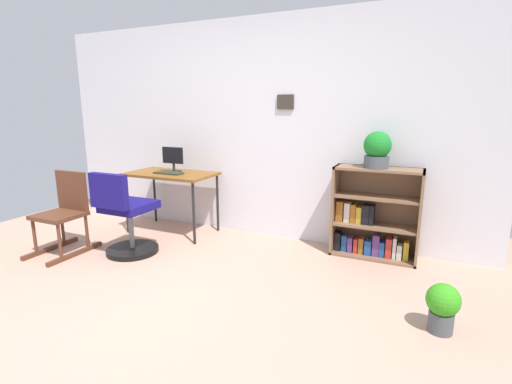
{
  "coord_description": "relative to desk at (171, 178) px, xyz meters",
  "views": [
    {
      "loc": [
        1.85,
        -1.78,
        1.45
      ],
      "look_at": [
        0.43,
        1.34,
        0.68
      ],
      "focal_mm": 26.34,
      "sensor_mm": 36.0,
      "label": 1
    }
  ],
  "objects": [
    {
      "name": "bookshelf_low",
      "position": [
        2.27,
        0.22,
        -0.26
      ],
      "size": [
        0.82,
        0.3,
        0.9
      ],
      "color": "brown",
      "rests_on": "ground_plane"
    },
    {
      "name": "wall_back",
      "position": [
        0.84,
        0.42,
        0.55
      ],
      "size": [
        5.2,
        0.12,
        2.42
      ],
      "color": "silver",
      "rests_on": "ground_plane"
    },
    {
      "name": "office_chair",
      "position": [
        0.02,
        -0.78,
        -0.28
      ],
      "size": [
        0.52,
        0.55,
        0.86
      ],
      "color": "black",
      "rests_on": "ground_plane"
    },
    {
      "name": "potted_plant_floor",
      "position": [
        2.87,
        -0.97,
        -0.47
      ],
      "size": [
        0.22,
        0.22,
        0.34
      ],
      "color": "#474C51",
      "rests_on": "ground_plane"
    },
    {
      "name": "desk",
      "position": [
        0.0,
        0.0,
        0.0
      ],
      "size": [
        1.02,
        0.59,
        0.72
      ],
      "color": "brown",
      "rests_on": "ground_plane"
    },
    {
      "name": "ground_plane",
      "position": [
        0.84,
        -1.73,
        -0.66
      ],
      "size": [
        6.24,
        6.24,
        0.0
      ],
      "primitive_type": "plane",
      "color": "tan"
    },
    {
      "name": "monitor",
      "position": [
        -0.0,
        0.06,
        0.21
      ],
      "size": [
        0.28,
        0.18,
        0.29
      ],
      "color": "#262628",
      "rests_on": "desk"
    },
    {
      "name": "rocking_chair",
      "position": [
        -0.61,
        -0.96,
        -0.24
      ],
      "size": [
        0.42,
        0.64,
        0.82
      ],
      "color": "#572F1F",
      "rests_on": "ground_plane"
    },
    {
      "name": "potted_plant_on_shelf",
      "position": [
        2.26,
        0.17,
        0.41
      ],
      "size": [
        0.26,
        0.26,
        0.34
      ],
      "color": "#474C51",
      "rests_on": "bookshelf_low"
    },
    {
      "name": "keyboard",
      "position": [
        0.02,
        -0.07,
        0.07
      ],
      "size": [
        0.35,
        0.13,
        0.02
      ],
      "primitive_type": "cube",
      "color": "#29321D",
      "rests_on": "desk"
    }
  ]
}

